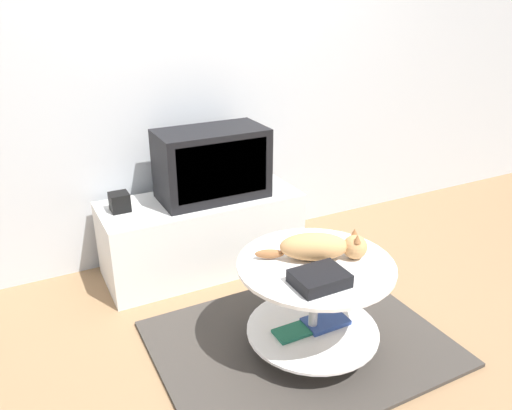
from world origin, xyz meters
The scene contains 9 objects.
ground_plane centered at (0.00, 0.00, 0.00)m, with size 12.00×12.00×0.00m, color #93704C.
wall_back centered at (0.00, 1.29, 1.30)m, with size 8.00×0.05×2.60m.
rug centered at (0.00, 0.00, 0.01)m, with size 1.41×1.10×0.02m.
tv_stand centered at (-0.14, 0.96, 0.24)m, with size 1.23×0.50×0.48m.
tv centered at (-0.06, 0.95, 0.70)m, with size 0.66×0.35×0.43m.
speaker centered at (-0.63, 1.00, 0.54)m, with size 0.11×0.11×0.11m.
coffee_table centered at (0.03, -0.07, 0.33)m, with size 0.73×0.73×0.49m.
dvd_box centered at (-0.07, -0.23, 0.54)m, with size 0.23×0.18×0.06m.
cat centered at (0.07, -0.04, 0.57)m, with size 0.49×0.28×0.14m.
Camera 1 is at (-1.14, -1.73, 1.66)m, focal length 35.00 mm.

